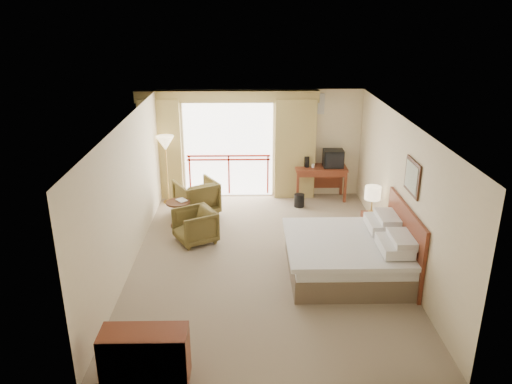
{
  "coord_description": "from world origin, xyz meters",
  "views": [
    {
      "loc": [
        -0.33,
        -8.56,
        4.58
      ],
      "look_at": [
        -0.17,
        0.4,
        1.22
      ],
      "focal_mm": 35.0,
      "sensor_mm": 36.0,
      "label": 1
    }
  ],
  "objects_px": {
    "wastebasket": "(299,200)",
    "armchair_far": "(197,213)",
    "nightstand": "(370,226)",
    "floor_lamp": "(165,146)",
    "dresser": "(145,356)",
    "tv": "(333,159)",
    "armchair_near": "(196,241)",
    "side_table": "(178,210)",
    "table_lamp": "(373,193)",
    "bed": "(349,255)",
    "desk": "(320,173)"
  },
  "relations": [
    {
      "from": "wastebasket",
      "to": "bed",
      "type": "bearing_deg",
      "value": -79.97
    },
    {
      "from": "nightstand",
      "to": "table_lamp",
      "type": "bearing_deg",
      "value": 93.54
    },
    {
      "from": "armchair_far",
      "to": "dresser",
      "type": "height_order",
      "value": "dresser"
    },
    {
      "from": "desk",
      "to": "floor_lamp",
      "type": "xyz_separation_m",
      "value": [
        -3.77,
        -0.26,
        0.8
      ]
    },
    {
      "from": "nightstand",
      "to": "armchair_far",
      "type": "relative_size",
      "value": 0.6
    },
    {
      "from": "bed",
      "to": "table_lamp",
      "type": "height_order",
      "value": "table_lamp"
    },
    {
      "from": "tv",
      "to": "armchair_far",
      "type": "xyz_separation_m",
      "value": [
        -3.31,
        -0.9,
        -1.05
      ]
    },
    {
      "from": "wastebasket",
      "to": "armchair_far",
      "type": "relative_size",
      "value": 0.35
    },
    {
      "from": "nightstand",
      "to": "floor_lamp",
      "type": "xyz_separation_m",
      "value": [
        -4.51,
        2.12,
        1.18
      ]
    },
    {
      "from": "table_lamp",
      "to": "floor_lamp",
      "type": "xyz_separation_m",
      "value": [
        -4.51,
        2.07,
        0.46
      ]
    },
    {
      "from": "armchair_far",
      "to": "table_lamp",
      "type": "bearing_deg",
      "value": 130.64
    },
    {
      "from": "table_lamp",
      "to": "side_table",
      "type": "xyz_separation_m",
      "value": [
        -4.08,
        0.63,
        -0.59
      ]
    },
    {
      "from": "tv",
      "to": "armchair_far",
      "type": "relative_size",
      "value": 0.54
    },
    {
      "from": "table_lamp",
      "to": "wastebasket",
      "type": "relative_size",
      "value": 1.85
    },
    {
      "from": "armchair_far",
      "to": "wastebasket",
      "type": "bearing_deg",
      "value": 159.3
    },
    {
      "from": "floor_lamp",
      "to": "tv",
      "type": "bearing_deg",
      "value": 2.75
    },
    {
      "from": "table_lamp",
      "to": "desk",
      "type": "relative_size",
      "value": 0.45
    },
    {
      "from": "armchair_near",
      "to": "desk",
      "type": "bearing_deg",
      "value": 102.0
    },
    {
      "from": "wastebasket",
      "to": "dresser",
      "type": "xyz_separation_m",
      "value": [
        -2.58,
        -5.95,
        0.21
      ]
    },
    {
      "from": "nightstand",
      "to": "desk",
      "type": "xyz_separation_m",
      "value": [
        -0.74,
        2.38,
        0.38
      ]
    },
    {
      "from": "armchair_near",
      "to": "bed",
      "type": "bearing_deg",
      "value": 36.31
    },
    {
      "from": "side_table",
      "to": "table_lamp",
      "type": "bearing_deg",
      "value": -8.85
    },
    {
      "from": "tv",
      "to": "desk",
      "type": "bearing_deg",
      "value": 172.02
    },
    {
      "from": "armchair_far",
      "to": "armchair_near",
      "type": "bearing_deg",
      "value": 64.79
    },
    {
      "from": "armchair_far",
      "to": "armchair_near",
      "type": "xyz_separation_m",
      "value": [
        0.11,
        -1.51,
        0.0
      ]
    },
    {
      "from": "bed",
      "to": "tv",
      "type": "relative_size",
      "value": 4.39
    },
    {
      "from": "nightstand",
      "to": "table_lamp",
      "type": "height_order",
      "value": "table_lamp"
    },
    {
      "from": "desk",
      "to": "dresser",
      "type": "relative_size",
      "value": 1.15
    },
    {
      "from": "table_lamp",
      "to": "armchair_far",
      "type": "xyz_separation_m",
      "value": [
        -3.75,
        1.37,
        -0.98
      ]
    },
    {
      "from": "armchair_far",
      "to": "armchair_near",
      "type": "distance_m",
      "value": 1.51
    },
    {
      "from": "table_lamp",
      "to": "tv",
      "type": "height_order",
      "value": "tv"
    },
    {
      "from": "wastebasket",
      "to": "armchair_far",
      "type": "bearing_deg",
      "value": -171.39
    },
    {
      "from": "desk",
      "to": "table_lamp",
      "type": "bearing_deg",
      "value": -75.9
    },
    {
      "from": "armchair_far",
      "to": "floor_lamp",
      "type": "xyz_separation_m",
      "value": [
        -0.76,
        0.71,
        1.45
      ]
    },
    {
      "from": "wastebasket",
      "to": "dresser",
      "type": "bearing_deg",
      "value": -113.44
    },
    {
      "from": "bed",
      "to": "floor_lamp",
      "type": "height_order",
      "value": "floor_lamp"
    },
    {
      "from": "bed",
      "to": "armchair_far",
      "type": "height_order",
      "value": "bed"
    },
    {
      "from": "bed",
      "to": "side_table",
      "type": "xyz_separation_m",
      "value": [
        -3.34,
        2.15,
        0.02
      ]
    },
    {
      "from": "nightstand",
      "to": "wastebasket",
      "type": "bearing_deg",
      "value": 129.73
    },
    {
      "from": "tv",
      "to": "armchair_near",
      "type": "height_order",
      "value": "tv"
    },
    {
      "from": "desk",
      "to": "armchair_far",
      "type": "bearing_deg",
      "value": -165.71
    },
    {
      "from": "bed",
      "to": "desk",
      "type": "xyz_separation_m",
      "value": [
        -0.01,
        3.84,
        0.27
      ]
    },
    {
      "from": "tv",
      "to": "wastebasket",
      "type": "distance_m",
      "value": 1.35
    },
    {
      "from": "wastebasket",
      "to": "armchair_far",
      "type": "xyz_separation_m",
      "value": [
        -2.44,
        -0.37,
        -0.16
      ]
    },
    {
      "from": "nightstand",
      "to": "desk",
      "type": "distance_m",
      "value": 2.52
    },
    {
      "from": "floor_lamp",
      "to": "dresser",
      "type": "relative_size",
      "value": 1.52
    },
    {
      "from": "floor_lamp",
      "to": "armchair_far",
      "type": "bearing_deg",
      "value": -42.79
    },
    {
      "from": "armchair_near",
      "to": "dresser",
      "type": "bearing_deg",
      "value": -31.96
    },
    {
      "from": "side_table",
      "to": "floor_lamp",
      "type": "relative_size",
      "value": 0.34
    },
    {
      "from": "wastebasket",
      "to": "dresser",
      "type": "relative_size",
      "value": 0.28
    }
  ]
}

